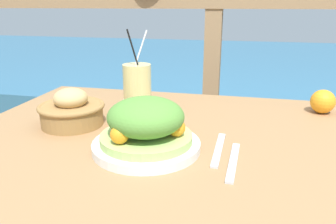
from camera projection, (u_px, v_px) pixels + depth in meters
name	position (u px, v px, depth m)	size (l,w,h in m)	color
patio_table	(183.00, 172.00, 0.85)	(1.15, 0.81, 0.75)	#997047
railing_fence	(212.00, 57.00, 1.44)	(2.80, 0.08, 1.14)	#937551
sea_backdrop	(230.00, 77.00, 3.95)	(12.00, 4.00, 0.45)	teal
salad_plate	(146.00, 128.00, 0.73)	(0.24, 0.24, 0.12)	silver
drink_glass	(137.00, 88.00, 0.99)	(0.09, 0.09, 0.25)	#DBCC7F
bread_basket	(72.00, 110.00, 0.88)	(0.18, 0.18, 0.10)	olive
fork	(219.00, 149.00, 0.74)	(0.02, 0.18, 0.00)	silver
knife	(233.00, 161.00, 0.68)	(0.02, 0.18, 0.00)	silver
orange_near_basket	(323.00, 102.00, 0.98)	(0.07, 0.07, 0.07)	orange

